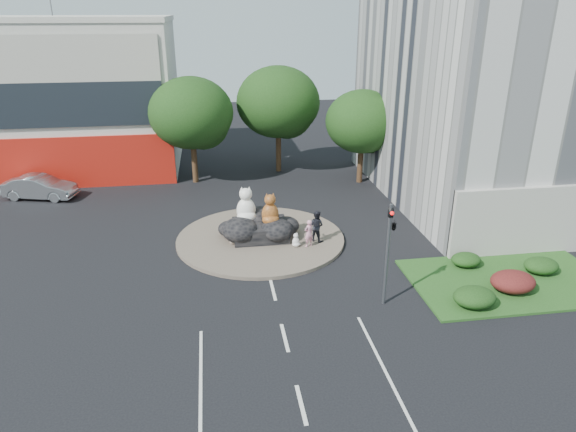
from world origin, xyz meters
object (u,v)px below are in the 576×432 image
object	(u,v)px
kitten_white	(296,239)
pedestrian_dark	(316,226)
pedestrian_pink	(309,233)
litter_bin	(466,297)
cat_white	(246,204)
kitten_calico	(234,235)
cat_tabby	(270,209)
parked_car	(40,187)

from	to	relation	value
kitten_white	pedestrian_dark	distance (m)	1.52
pedestrian_pink	litter_bin	distance (m)	9.41
litter_bin	cat_white	bearing A→B (deg)	135.72
pedestrian_pink	kitten_calico	bearing A→B (deg)	-43.37
cat_white	pedestrian_pink	distance (m)	4.17
cat_white	kitten_white	world-z (taller)	cat_white
cat_white	kitten_calico	distance (m)	2.03
litter_bin	pedestrian_pink	bearing A→B (deg)	130.51
cat_tabby	kitten_calico	distance (m)	2.64
cat_white	kitten_calico	world-z (taller)	cat_white
litter_bin	cat_tabby	bearing A→B (deg)	133.21
cat_white	cat_tabby	distance (m)	1.50
kitten_calico	litter_bin	world-z (taller)	kitten_calico
kitten_white	litter_bin	xyz separation A→B (m)	(6.83, -7.24, -0.15)
parked_car	cat_white	bearing A→B (deg)	-108.61
cat_tabby	kitten_white	xyz separation A→B (m)	(1.30, -1.40, -1.44)
kitten_calico	parked_car	size ratio (longest dim) A/B	0.19
cat_white	pedestrian_dark	bearing A→B (deg)	-16.97
pedestrian_pink	parked_car	xyz separation A→B (m)	(-17.76, 11.43, -0.15)
kitten_calico	kitten_white	xyz separation A→B (m)	(3.52, -0.93, -0.08)
pedestrian_pink	parked_car	distance (m)	21.12
pedestrian_pink	cat_tabby	bearing A→B (deg)	-66.30
pedestrian_dark	parked_car	bearing A→B (deg)	8.72
pedestrian_dark	pedestrian_pink	bearing A→B (deg)	88.32
kitten_calico	pedestrian_pink	size ratio (longest dim) A/B	0.62
parked_car	kitten_white	bearing A→B (deg)	-109.27
kitten_calico	parked_car	world-z (taller)	parked_car
kitten_calico	pedestrian_pink	bearing A→B (deg)	21.17
pedestrian_dark	litter_bin	size ratio (longest dim) A/B	2.65
cat_white	parked_car	xyz separation A→B (m)	(-14.37, 9.32, -1.34)
cat_tabby	litter_bin	distance (m)	11.97
cat_white	parked_car	world-z (taller)	cat_white
pedestrian_pink	litter_bin	world-z (taller)	pedestrian_pink
kitten_white	cat_tabby	bearing A→B (deg)	104.19
cat_tabby	kitten_white	world-z (taller)	cat_tabby
litter_bin	kitten_white	bearing A→B (deg)	133.30
kitten_calico	cat_white	bearing A→B (deg)	86.58
kitten_calico	parked_car	xyz separation A→B (m)	(-13.51, 10.40, 0.15)
kitten_calico	parked_car	bearing A→B (deg)	177.34
cat_white	litter_bin	size ratio (longest dim) A/B	3.08
kitten_calico	kitten_white	size ratio (longest dim) A/B	1.19
kitten_white	parked_car	world-z (taller)	parked_car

